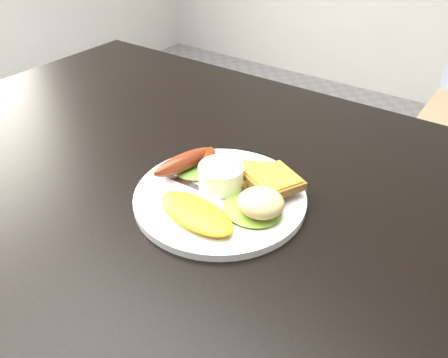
# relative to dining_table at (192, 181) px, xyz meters

# --- Properties ---
(dining_table) EXTENTS (1.20, 0.80, 0.04)m
(dining_table) POSITION_rel_dining_table_xyz_m (0.00, 0.00, 0.00)
(dining_table) COLOR black
(dining_table) RESTS_ON ground
(person) EXTENTS (0.57, 0.45, 1.40)m
(person) POSITION_rel_dining_table_xyz_m (-0.27, 0.45, -0.03)
(person) COLOR navy
(person) RESTS_ON ground
(plate) EXTENTS (0.25, 0.25, 0.01)m
(plate) POSITION_rel_dining_table_xyz_m (0.08, -0.04, 0.03)
(plate) COLOR white
(plate) RESTS_ON dining_table
(lettuce_left) EXTENTS (0.09, 0.09, 0.01)m
(lettuce_left) POSITION_rel_dining_table_xyz_m (0.01, -0.01, 0.04)
(lettuce_left) COLOR olive
(lettuce_left) RESTS_ON plate
(lettuce_right) EXTENTS (0.09, 0.09, 0.01)m
(lettuce_right) POSITION_rel_dining_table_xyz_m (0.14, -0.04, 0.04)
(lettuce_right) COLOR #629527
(lettuce_right) RESTS_ON plate
(omelette) EXTENTS (0.13, 0.08, 0.02)m
(omelette) POSITION_rel_dining_table_xyz_m (0.09, -0.10, 0.04)
(omelette) COLOR orange
(omelette) RESTS_ON plate
(sausage_a) EXTENTS (0.05, 0.11, 0.03)m
(sausage_a) POSITION_rel_dining_table_xyz_m (0.01, -0.02, 0.05)
(sausage_a) COLOR brown
(sausage_a) RESTS_ON lettuce_left
(sausage_b) EXTENTS (0.07, 0.09, 0.02)m
(sausage_b) POSITION_rel_dining_table_xyz_m (0.04, -0.01, 0.05)
(sausage_b) COLOR #622605
(sausage_b) RESTS_ON lettuce_left
(ramekin) EXTENTS (0.07, 0.07, 0.04)m
(ramekin) POSITION_rel_dining_table_xyz_m (0.08, -0.02, 0.05)
(ramekin) COLOR white
(ramekin) RESTS_ON plate
(toast_a) EXTENTS (0.10, 0.10, 0.01)m
(toast_a) POSITION_rel_dining_table_xyz_m (0.11, 0.02, 0.04)
(toast_a) COLOR brown
(toast_a) RESTS_ON plate
(toast_b) EXTENTS (0.09, 0.09, 0.01)m
(toast_b) POSITION_rel_dining_table_xyz_m (0.14, 0.01, 0.05)
(toast_b) COLOR olive
(toast_b) RESTS_ON toast_a
(potato_salad) EXTENTS (0.08, 0.08, 0.03)m
(potato_salad) POSITION_rel_dining_table_xyz_m (0.16, -0.05, 0.06)
(potato_salad) COLOR beige
(potato_salad) RESTS_ON lettuce_right
(fork) EXTENTS (0.14, 0.02, 0.00)m
(fork) POSITION_rel_dining_table_xyz_m (0.05, -0.05, 0.03)
(fork) COLOR #ADAFB7
(fork) RESTS_ON plate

